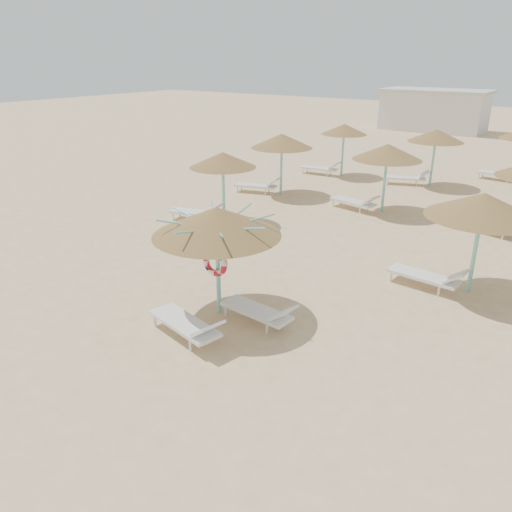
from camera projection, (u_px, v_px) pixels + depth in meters
The scene contains 6 objects.
ground at pixel (231, 319), 11.92m from camera, with size 120.00×120.00×0.00m, color #E0C388.
main_palapa at pixel (217, 222), 11.37m from camera, with size 2.99×2.99×2.68m.
lounger_main_a at pixel (188, 324), 10.96m from camera, with size 2.19×1.06×0.76m.
lounger_main_b at pixel (260, 311), 11.58m from camera, with size 1.99×0.76×0.71m.
palapa_field at pixel (488, 160), 18.08m from camera, with size 19.41×17.37×2.72m.
service_hut at pixel (434, 110), 41.02m from camera, with size 8.40×4.40×3.25m.
Camera 1 is at (6.54, -8.22, 5.87)m, focal length 35.00 mm.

